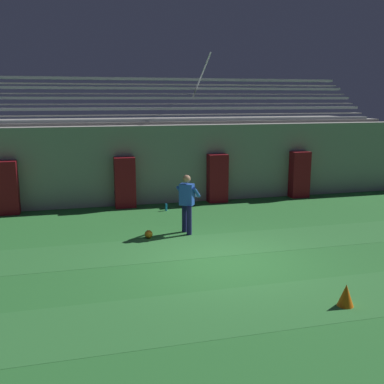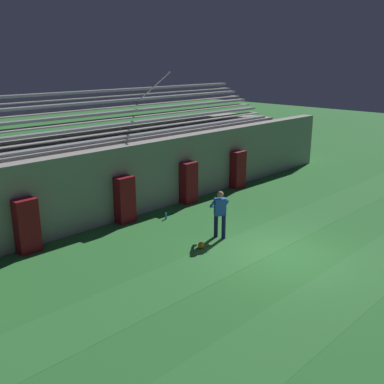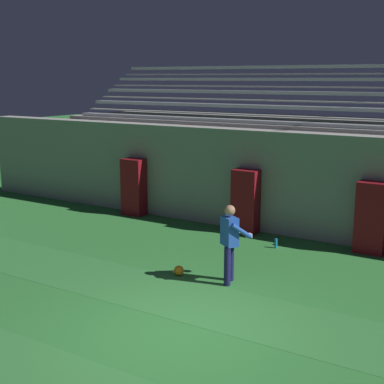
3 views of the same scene
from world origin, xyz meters
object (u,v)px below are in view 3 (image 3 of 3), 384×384
(padding_pillar_gate_left, at_px, (245,201))
(goalkeeper, at_px, (230,239))
(padding_pillar_far_left, at_px, (134,187))
(soccer_ball, at_px, (179,271))
(padding_pillar_gate_right, at_px, (371,218))
(water_bottle, at_px, (276,243))

(padding_pillar_gate_left, relative_size, goalkeeper, 1.05)
(padding_pillar_far_left, relative_size, soccer_ball, 7.99)
(soccer_ball, bearing_deg, padding_pillar_gate_right, 49.92)
(goalkeeper, relative_size, water_bottle, 6.96)
(padding_pillar_gate_left, bearing_deg, water_bottle, -33.90)
(padding_pillar_far_left, xyz_separation_m, water_bottle, (5.11, -0.86, -0.76))
(padding_pillar_gate_right, relative_size, water_bottle, 7.33)
(padding_pillar_gate_left, relative_size, soccer_ball, 7.99)
(soccer_ball, height_order, water_bottle, water_bottle)
(padding_pillar_gate_right, xyz_separation_m, soccer_ball, (-3.15, -3.74, -0.77))
(goalkeeper, bearing_deg, padding_pillar_far_left, 145.69)
(water_bottle, bearing_deg, soccer_ball, -110.20)
(goalkeeper, distance_m, water_bottle, 2.81)
(padding_pillar_gate_left, xyz_separation_m, water_bottle, (1.28, -0.86, -0.76))
(goalkeeper, relative_size, soccer_ball, 7.59)
(padding_pillar_gate_left, xyz_separation_m, goalkeeper, (1.35, -3.54, 0.08))
(padding_pillar_gate_right, relative_size, padding_pillar_far_left, 1.00)
(padding_pillar_gate_right, distance_m, goalkeeper, 4.07)
(padding_pillar_gate_right, xyz_separation_m, padding_pillar_far_left, (-7.20, 0.00, 0.00))
(goalkeeper, height_order, water_bottle, goalkeeper)
(padding_pillar_far_left, distance_m, soccer_ball, 5.57)
(padding_pillar_far_left, relative_size, goalkeeper, 1.05)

